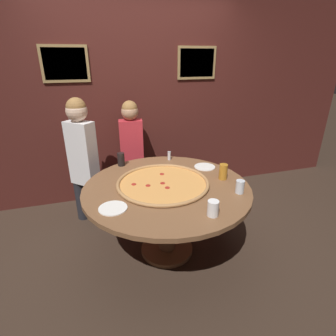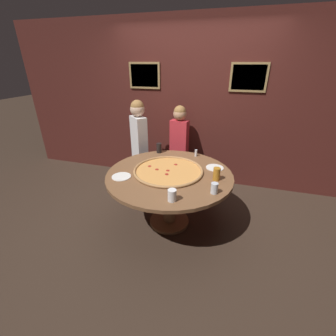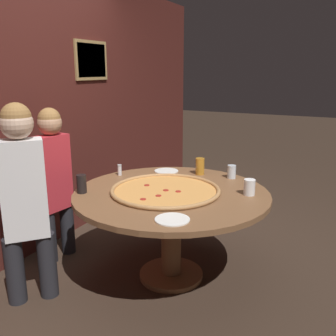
{
  "view_description": "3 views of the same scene",
  "coord_description": "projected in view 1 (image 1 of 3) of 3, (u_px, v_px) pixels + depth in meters",
  "views": [
    {
      "loc": [
        -0.61,
        -2.05,
        1.83
      ],
      "look_at": [
        0.03,
        0.07,
        0.88
      ],
      "focal_mm": 28.0,
      "sensor_mm": 36.0,
      "label": 1
    },
    {
      "loc": [
        0.66,
        -2.33,
        1.96
      ],
      "look_at": [
        -0.02,
        -0.01,
        0.81
      ],
      "focal_mm": 24.0,
      "sensor_mm": 36.0,
      "label": 2
    },
    {
      "loc": [
        -2.49,
        -1.2,
        1.66
      ],
      "look_at": [
        0.04,
        0.05,
        0.91
      ],
      "focal_mm": 40.0,
      "sensor_mm": 36.0,
      "label": 3
    }
  ],
  "objects": [
    {
      "name": "dining_table",
      "position": [
        167.0,
        199.0,
        2.45
      ],
      "size": [
        1.52,
        1.52,
        0.74
      ],
      "color": "brown",
      "rests_on": "ground_plane"
    },
    {
      "name": "giant_pizza",
      "position": [
        163.0,
        183.0,
        2.41
      ],
      "size": [
        0.86,
        0.86,
        0.03
      ],
      "color": "#E0994C",
      "rests_on": "dining_table"
    },
    {
      "name": "drink_cup_near_left",
      "position": [
        121.0,
        159.0,
        2.81
      ],
      "size": [
        0.08,
        0.08,
        0.14
      ],
      "primitive_type": "cylinder",
      "color": "black",
      "rests_on": "dining_table"
    },
    {
      "name": "back_wall",
      "position": [
        136.0,
        100.0,
        3.37
      ],
      "size": [
        6.4,
        0.08,
        2.6
      ],
      "color": "#4C1E19",
      "rests_on": "ground_plane"
    },
    {
      "name": "white_plate_near_front",
      "position": [
        113.0,
        208.0,
        2.03
      ],
      "size": [
        0.22,
        0.22,
        0.01
      ],
      "primitive_type": "cylinder",
      "color": "white",
      "rests_on": "dining_table"
    },
    {
      "name": "drink_cup_by_shaker",
      "position": [
        223.0,
        172.0,
        2.5
      ],
      "size": [
        0.08,
        0.08,
        0.15
      ],
      "primitive_type": "cylinder",
      "color": "#BC7A23",
      "rests_on": "dining_table"
    },
    {
      "name": "ground_plane",
      "position": [
        167.0,
        250.0,
        2.68
      ],
      "size": [
        24.0,
        24.0,
        0.0
      ],
      "primitive_type": "plane",
      "color": "#38281E"
    },
    {
      "name": "diner_far_left",
      "position": [
        132.0,
        148.0,
        3.28
      ],
      "size": [
        0.35,
        0.2,
        1.35
      ],
      "rotation": [
        0.0,
        0.0,
        3.01
      ],
      "color": "#232328",
      "rests_on": "ground_plane"
    },
    {
      "name": "white_plate_right_side",
      "position": [
        205.0,
        167.0,
        2.79
      ],
      "size": [
        0.22,
        0.22,
        0.01
      ],
      "primitive_type": "cylinder",
      "color": "white",
      "rests_on": "dining_table"
    },
    {
      "name": "diner_far_right",
      "position": [
        83.0,
        156.0,
        2.86
      ],
      "size": [
        0.36,
        0.34,
        1.45
      ],
      "rotation": [
        0.0,
        0.0,
        2.4
      ],
      "color": "#232328",
      "rests_on": "ground_plane"
    },
    {
      "name": "drink_cup_front_edge",
      "position": [
        240.0,
        187.0,
        2.25
      ],
      "size": [
        0.07,
        0.07,
        0.12
      ],
      "primitive_type": "cylinder",
      "color": "silver",
      "rests_on": "dining_table"
    },
    {
      "name": "drink_cup_near_right",
      "position": [
        213.0,
        208.0,
        1.92
      ],
      "size": [
        0.08,
        0.08,
        0.12
      ],
      "primitive_type": "cylinder",
      "color": "white",
      "rests_on": "dining_table"
    },
    {
      "name": "condiment_shaker",
      "position": [
        169.0,
        156.0,
        2.97
      ],
      "size": [
        0.04,
        0.04,
        0.1
      ],
      "color": "silver",
      "rests_on": "dining_table"
    }
  ]
}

